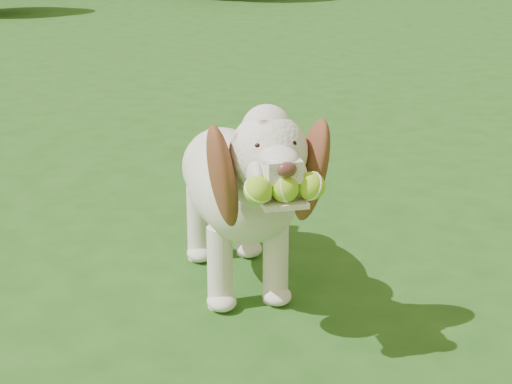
# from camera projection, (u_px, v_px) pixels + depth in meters

# --- Properties ---
(ground) EXTENTS (80.00, 80.00, 0.00)m
(ground) POSITION_uv_depth(u_px,v_px,m) (293.00, 251.00, 3.69)
(ground) COLOR #1F4F16
(ground) RESTS_ON ground
(dog) EXTENTS (0.79, 1.21, 0.83)m
(dog) POSITION_uv_depth(u_px,v_px,m) (240.00, 182.00, 3.19)
(dog) COLOR white
(dog) RESTS_ON ground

